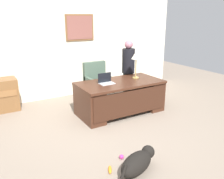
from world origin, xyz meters
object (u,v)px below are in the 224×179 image
at_px(dog_toy_bone, 110,170).
at_px(desk, 121,96).
at_px(laptop, 106,81).
at_px(desk_lamp, 136,57).
at_px(armchair, 98,84).
at_px(person_standing, 128,70).
at_px(dog_toy_ball, 122,157).
at_px(dog_lying, 138,162).

bearing_deg(dog_toy_bone, desk, 53.61).
xyz_separation_m(laptop, desk_lamp, (0.83, 0.05, 0.45)).
bearing_deg(armchair, laptop, -105.13).
relative_size(desk, laptop, 6.01).
relative_size(desk, person_standing, 1.22).
bearing_deg(desk_lamp, person_standing, 74.56).
relative_size(armchair, dog_toy_ball, 14.11).
xyz_separation_m(desk, armchair, (-0.11, 0.95, 0.06)).
distance_m(desk_lamp, dog_toy_bone, 2.88).
height_order(desk, dog_toy_bone, desk).
bearing_deg(dog_toy_ball, laptop, 68.67).
xyz_separation_m(desk, laptop, (-0.34, 0.07, 0.39)).
height_order(desk, laptop, laptop).
relative_size(person_standing, desk_lamp, 2.45).
height_order(laptop, dog_toy_ball, laptop).
relative_size(laptop, desk_lamp, 0.50).
height_order(desk, desk_lamp, desk_lamp).
xyz_separation_m(desk_lamp, dog_toy_bone, (-1.80, -1.89, -1.22)).
bearing_deg(armchair, dog_toy_ball, -109.24).
height_order(person_standing, dog_lying, person_standing).
bearing_deg(laptop, person_standing, 30.32).
bearing_deg(dog_lying, desk, 64.02).
distance_m(armchair, person_standing, 0.87).
bearing_deg(laptop, desk_lamp, 3.29).
bearing_deg(armchair, dog_lying, -106.37).
bearing_deg(armchair, desk, -83.62).
xyz_separation_m(desk, dog_toy_bone, (-1.31, -1.78, -0.38)).
bearing_deg(person_standing, laptop, -149.68).
bearing_deg(laptop, desk, -11.68).
xyz_separation_m(dog_lying, dog_toy_ball, (-0.03, 0.39, -0.12)).
relative_size(desk, dog_toy_bone, 10.35).
xyz_separation_m(person_standing, desk_lamp, (-0.14, -0.52, 0.44)).
distance_m(dog_lying, laptop, 2.24).
distance_m(desk, dog_toy_bone, 2.24).
bearing_deg(dog_toy_ball, dog_lying, -86.06).
bearing_deg(laptop, armchair, 74.87).
height_order(person_standing, desk_lamp, person_standing).
bearing_deg(dog_toy_ball, armchair, 70.76).
xyz_separation_m(desk, desk_lamp, (0.49, 0.12, 0.84)).
distance_m(desk, desk_lamp, 0.98).
bearing_deg(desk, dog_lying, -115.98).
bearing_deg(dog_toy_bone, person_standing, 51.23).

